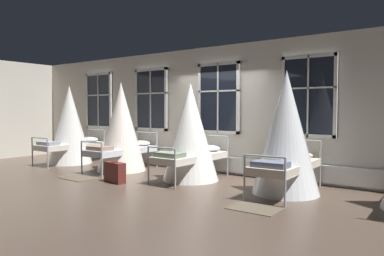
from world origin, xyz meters
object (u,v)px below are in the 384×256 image
(cot_fourth, at_px, (286,134))
(suitcase_dark, at_px, (115,172))
(cot_first, at_px, (70,126))
(cot_second, at_px, (121,128))
(cot_third, at_px, (191,134))

(cot_fourth, xyz_separation_m, suitcase_dark, (-3.37, -1.18, -0.89))
(cot_first, xyz_separation_m, cot_second, (2.16, -0.01, 0.01))
(cot_first, xyz_separation_m, cot_fourth, (6.60, -0.03, 0.02))
(cot_fourth, bearing_deg, suitcase_dark, 108.31)
(cot_second, xyz_separation_m, cot_third, (2.21, 0.00, -0.06))
(cot_first, distance_m, cot_second, 2.16)
(cot_third, height_order, suitcase_dark, cot_third)
(cot_first, bearing_deg, cot_fourth, -90.49)
(cot_third, bearing_deg, cot_second, 91.48)
(cot_third, height_order, cot_fourth, cot_fourth)
(cot_second, relative_size, cot_third, 1.06)
(cot_fourth, bearing_deg, cot_third, 88.47)
(cot_first, relative_size, cot_fourth, 0.99)
(cot_second, distance_m, suitcase_dark, 1.83)
(cot_second, bearing_deg, cot_fourth, -90.93)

